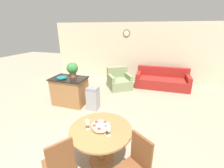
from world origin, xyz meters
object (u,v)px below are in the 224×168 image
at_px(dining_table, 101,136).
at_px(armchair, 119,81).
at_px(teal_bowl, 62,78).
at_px(trash_bin, 93,98).
at_px(wine_glass_right, 109,129).
at_px(dining_chair_near_right, 135,165).
at_px(wine_glass_left, 87,123).
at_px(dining_chair_near_left, 60,163).
at_px(couch, 162,81).
at_px(fruit_bowl, 101,126).
at_px(kitchen_island, 70,91).
at_px(potted_plant, 72,69).

distance_m(dining_table, armchair, 3.85).
xyz_separation_m(teal_bowl, armchair, (1.35, 2.05, -0.67)).
bearing_deg(dining_table, trash_bin, 118.67).
relative_size(trash_bin, armchair, 0.59).
bearing_deg(wine_glass_right, teal_bowl, 139.82).
xyz_separation_m(dining_chair_near_right, wine_glass_left, (-0.92, 0.31, 0.33)).
height_order(wine_glass_left, armchair, wine_glass_left).
bearing_deg(dining_chair_near_left, wine_glass_right, -10.71).
bearing_deg(dining_table, couch, 76.11).
relative_size(wine_glass_right, teal_bowl, 0.63).
distance_m(wine_glass_left, armchair, 3.93).
bearing_deg(trash_bin, dining_table, -61.33).
bearing_deg(fruit_bowl, armchair, 99.89).
bearing_deg(couch, fruit_bowl, -105.00).
xyz_separation_m(wine_glass_right, kitchen_island, (-2.07, 2.03, -0.41)).
bearing_deg(dining_chair_near_right, couch, -59.84).
bearing_deg(teal_bowl, dining_chair_near_left, -56.40).
height_order(kitchen_island, potted_plant, potted_plant).
xyz_separation_m(dining_table, teal_bowl, (-2.02, 1.74, 0.40)).
height_order(dining_chair_near_right, couch, dining_chair_near_right).
xyz_separation_m(fruit_bowl, kitchen_island, (-1.87, 1.90, -0.33)).
xyz_separation_m(dining_chair_near_right, fruit_bowl, (-0.71, 0.39, 0.25)).
height_order(dining_chair_near_right, wine_glass_right, dining_chair_near_right).
bearing_deg(kitchen_island, wine_glass_right, -44.46).
bearing_deg(dining_table, armchair, 99.92).
relative_size(teal_bowl, couch, 0.14).
relative_size(wine_glass_right, trash_bin, 0.26).
distance_m(fruit_bowl, wine_glass_left, 0.25).
bearing_deg(potted_plant, teal_bowl, -127.12).
xyz_separation_m(kitchen_island, couch, (2.97, 2.53, -0.18)).
bearing_deg(armchair, dining_chair_near_left, -120.36).
bearing_deg(trash_bin, fruit_bowl, -61.37).
bearing_deg(trash_bin, dining_chair_near_left, -76.77).
bearing_deg(fruit_bowl, wine_glass_left, -159.83).
xyz_separation_m(dining_chair_near_right, trash_bin, (-1.68, 2.18, -0.17)).
bearing_deg(trash_bin, potted_plant, 162.39).
height_order(teal_bowl, couch, teal_bowl).
relative_size(fruit_bowl, wine_glass_right, 1.67).
bearing_deg(wine_glass_left, couch, 73.75).
relative_size(dining_table, dining_chair_near_left, 1.15).
relative_size(dining_table, wine_glass_left, 6.01).
bearing_deg(trash_bin, wine_glass_right, -58.49).
bearing_deg(potted_plant, fruit_bowl, -48.87).
height_order(couch, armchair, armchair).
distance_m(teal_bowl, armchair, 2.54).
xyz_separation_m(trash_bin, armchair, (0.32, 2.00, -0.07)).
height_order(teal_bowl, potted_plant, potted_plant).
distance_m(dining_chair_near_right, teal_bowl, 3.48).
height_order(wine_glass_right, armchair, wine_glass_right).
height_order(wine_glass_left, kitchen_island, kitchen_island).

